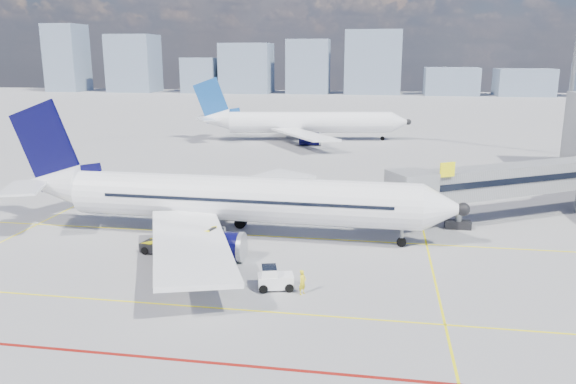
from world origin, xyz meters
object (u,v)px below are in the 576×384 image
Objects in this scene: baggage_tug at (274,278)px; belt_loader at (170,246)px; second_aircraft at (301,123)px; ramp_worker at (302,282)px; main_aircraft at (224,199)px; cargo_dolly at (208,264)px.

belt_loader reaches higher than baggage_tug.
ramp_worker is at bearing -91.70° from second_aircraft.
main_aircraft is 6.30m from belt_loader.
ramp_worker is at bearing -15.59° from belt_loader.
second_aircraft is at bearing 36.96° from ramp_worker.
main_aircraft is 15.30× the size of baggage_tug.
second_aircraft is 23.71× the size of ramp_worker.
main_aircraft is at bearing 106.07° from baggage_tug.
belt_loader is at bearing 135.09° from baggage_tug.
belt_loader reaches higher than ramp_worker.
belt_loader is at bearing -101.31° from second_aircraft.
main_aircraft is 13.53m from ramp_worker.
cargo_dolly is 5.59m from belt_loader.
cargo_dolly is 0.54× the size of belt_loader.
baggage_tug is 0.74× the size of cargo_dolly.
cargo_dolly is at bearing -80.36° from main_aircraft.
belt_loader is 12.25m from ramp_worker.
baggage_tug is at bearing -93.32° from second_aircraft.
baggage_tug is at bearing -18.24° from belt_loader.
main_aircraft is 9.16m from cargo_dolly.
second_aircraft reaches higher than baggage_tug.
ramp_worker is at bearing 8.21° from cargo_dolly.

